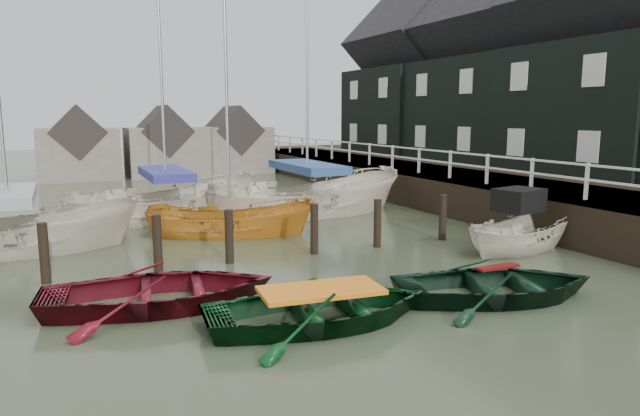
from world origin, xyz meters
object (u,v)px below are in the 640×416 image
sailboat_a (12,249)px  sailboat_d (307,212)px  sailboat_c (230,233)px  rowboat_dkgreen (496,299)px  sailboat_b (167,217)px  motorboat (521,246)px  rowboat_red (162,307)px  rowboat_green (321,323)px

sailboat_a → sailboat_d: 10.27m
sailboat_c → sailboat_d: 4.52m
rowboat_dkgreen → sailboat_b: bearing=36.9°
sailboat_a → sailboat_d: (10.02, 2.26, -0.00)m
sailboat_d → sailboat_a: bearing=102.7°
motorboat → sailboat_b: 12.43m
sailboat_b → rowboat_dkgreen: bearing=-171.0°
sailboat_d → motorboat: bearing=-158.1°
rowboat_red → sailboat_d: size_ratio=0.34×
rowboat_red → rowboat_dkgreen: (6.45, -2.40, 0.00)m
rowboat_green → sailboat_c: sailboat_c is taller
sailboat_a → sailboat_d: bearing=-74.1°
motorboat → sailboat_b: sailboat_b is taller
motorboat → sailboat_b: bearing=29.1°
rowboat_green → sailboat_c: bearing=1.1°
rowboat_green → sailboat_b: 12.21m
sailboat_c → sailboat_b: bearing=43.4°
motorboat → sailboat_c: (-6.99, 5.51, -0.08)m
rowboat_red → rowboat_dkgreen: 6.88m
sailboat_b → sailboat_d: sailboat_d is taller
motorboat → sailboat_d: bearing=8.8°
sailboat_c → rowboat_red: bearing=176.6°
rowboat_dkgreen → sailboat_c: (-3.26, 8.70, 0.02)m
motorboat → sailboat_c: sailboat_c is taller
sailboat_a → sailboat_d: sailboat_d is taller
sailboat_a → sailboat_b: sailboat_b is taller
rowboat_red → sailboat_b: sailboat_b is taller
rowboat_green → sailboat_c: 8.51m
rowboat_green → sailboat_d: sailboat_d is taller
sailboat_a → sailboat_b: bearing=-51.2°
rowboat_red → sailboat_c: size_ratio=0.41×
sailboat_a → rowboat_green: bearing=-144.1°
motorboat → sailboat_a: (-13.23, 5.72, -0.04)m
rowboat_green → sailboat_d: 11.82m
sailboat_c → sailboat_a: bearing=111.5°
rowboat_red → motorboat: size_ratio=1.01×
rowboat_green → rowboat_dkgreen: size_ratio=1.01×
rowboat_green → sailboat_c: (0.67, 8.48, 0.02)m
sailboat_a → sailboat_b: (4.89, 3.50, -0.00)m
rowboat_green → sailboat_b: (-0.68, 12.19, 0.06)m
sailboat_b → sailboat_c: 3.94m
rowboat_green → sailboat_c: size_ratio=0.39×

